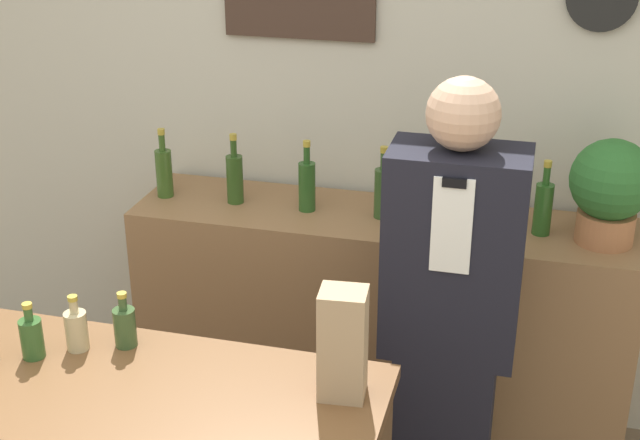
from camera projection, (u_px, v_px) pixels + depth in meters
The scene contains 14 objects.
back_wall at pixel (346, 96), 3.56m from camera, with size 5.20×0.09×2.70m.
back_shelf at pixel (379, 327), 3.60m from camera, with size 1.93×0.47×0.98m.
shopkeeper at pixel (449, 332), 2.89m from camera, with size 0.43×0.27×1.69m.
potted_plant at pixel (611, 188), 3.11m from camera, with size 0.29×0.29×0.38m.
paper_bag at pixel (343, 344), 2.27m from camera, with size 0.13×0.11×0.31m.
counter_bottle_3 at pixel (32, 337), 2.47m from camera, with size 0.06×0.06×0.17m.
counter_bottle_4 at pixel (76, 329), 2.51m from camera, with size 0.06×0.06×0.17m.
counter_bottle_5 at pixel (125, 326), 2.53m from camera, with size 0.06×0.06×0.17m.
shelf_bottle_0 at pixel (164, 171), 3.55m from camera, with size 0.07×0.07×0.28m.
shelf_bottle_1 at pixel (235, 177), 3.49m from camera, with size 0.07×0.07×0.28m.
shelf_bottle_2 at pixel (307, 184), 3.42m from camera, with size 0.07×0.07×0.28m.
shelf_bottle_3 at pixel (383, 191), 3.36m from camera, with size 0.07×0.07×0.28m.
shelf_bottle_4 at pixel (461, 200), 3.27m from camera, with size 0.07×0.07×0.28m.
shelf_bottle_5 at pixel (543, 207), 3.22m from camera, with size 0.07×0.07×0.28m.
Camera 1 is at (0.78, -1.37, 2.33)m, focal length 50.00 mm.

